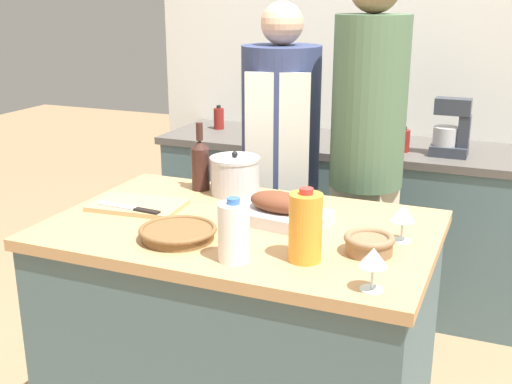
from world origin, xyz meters
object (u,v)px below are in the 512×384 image
(wine_bottle_green, at_px, (200,163))
(knife_chef, at_px, (130,208))
(roasting_pan, at_px, (279,211))
(person_cook_aproned, at_px, (280,164))
(milk_jug, at_px, (234,232))
(wine_glass_left, at_px, (403,214))
(wine_glass_right, at_px, (373,259))
(condiment_bottle_short, at_px, (403,140))
(stand_mixer, at_px, (451,132))
(mixing_bowl, at_px, (369,243))
(wicker_basket, at_px, (178,232))
(stock_pot, at_px, (235,175))
(juice_jug, at_px, (305,227))
(condiment_bottle_tall, at_px, (219,118))
(cutting_board, at_px, (138,205))
(person_cook_guest, at_px, (367,153))

(wine_bottle_green, bearing_deg, knife_chef, -105.16)
(roasting_pan, relative_size, person_cook_aproned, 0.22)
(milk_jug, distance_m, wine_glass_left, 0.56)
(wine_glass_left, relative_size, wine_glass_right, 1.00)
(knife_chef, xyz_separation_m, condiment_bottle_short, (0.73, 1.38, 0.03))
(roasting_pan, xyz_separation_m, person_cook_aproned, (-0.27, 0.75, -0.04))
(roasting_pan, xyz_separation_m, stand_mixer, (0.43, 1.27, 0.07))
(roasting_pan, xyz_separation_m, wine_glass_left, (0.43, -0.02, 0.05))
(knife_chef, bearing_deg, condiment_bottle_short, 62.08)
(mixing_bowl, height_order, milk_jug, milk_jug)
(mixing_bowl, bearing_deg, wicker_basket, -168.73)
(stock_pot, bearing_deg, person_cook_aproned, 89.27)
(juice_jug, xyz_separation_m, wine_bottle_green, (-0.62, 0.53, 0.00))
(roasting_pan, bearing_deg, condiment_bottle_tall, 122.82)
(knife_chef, height_order, condiment_bottle_tall, condiment_bottle_tall)
(milk_jug, bearing_deg, roasting_pan, 88.71)
(juice_jug, distance_m, wine_glass_left, 0.36)
(wine_bottle_green, bearing_deg, cutting_board, -110.58)
(wicker_basket, xyz_separation_m, condiment_bottle_tall, (-0.67, 1.69, 0.03))
(wine_glass_left, height_order, condiment_bottle_tall, condiment_bottle_tall)
(wine_glass_left, bearing_deg, milk_jug, -141.45)
(wine_bottle_green, xyz_separation_m, person_cook_aproned, (0.16, 0.50, -0.11))
(wine_bottle_green, height_order, wine_glass_left, wine_bottle_green)
(wine_glass_left, distance_m, person_cook_aproned, 1.04)
(wine_bottle_green, relative_size, wine_glass_left, 2.25)
(wicker_basket, xyz_separation_m, person_cook_guest, (0.39, 0.96, 0.09))
(wine_glass_left, bearing_deg, mixing_bowl, -117.94)
(milk_jug, xyz_separation_m, person_cook_guest, (0.15, 1.05, 0.02))
(wicker_basket, relative_size, condiment_bottle_short, 1.95)
(roasting_pan, height_order, juice_jug, juice_jug)
(knife_chef, distance_m, condiment_bottle_short, 1.57)
(wine_bottle_green, xyz_separation_m, condiment_bottle_short, (0.63, 1.02, -0.06))
(roasting_pan, xyz_separation_m, person_cook_guest, (0.15, 0.69, 0.07))
(milk_jug, height_order, person_cook_aproned, person_cook_aproned)
(mixing_bowl, xyz_separation_m, person_cook_guest, (-0.21, 0.84, 0.07))
(stand_mixer, height_order, person_cook_aproned, person_cook_aproned)
(mixing_bowl, distance_m, person_cook_aproned, 1.10)
(stock_pot, xyz_separation_m, stand_mixer, (0.71, 1.02, 0.03))
(wicker_basket, xyz_separation_m, wine_glass_right, (0.67, -0.13, 0.07))
(condiment_bottle_short, xyz_separation_m, person_cook_aproned, (-0.48, -0.52, -0.05))
(cutting_board, height_order, juice_jug, juice_jug)
(cutting_board, height_order, milk_jug, milk_jug)
(juice_jug, height_order, condiment_bottle_short, juice_jug)
(person_cook_aproned, bearing_deg, condiment_bottle_tall, 118.98)
(stock_pot, distance_m, milk_jug, 0.67)
(cutting_board, height_order, person_cook_aproned, person_cook_aproned)
(stock_pot, bearing_deg, juice_jug, -48.49)
(juice_jug, bearing_deg, roasting_pan, 123.79)
(stock_pot, xyz_separation_m, milk_jug, (0.27, -0.61, 0.02))
(person_cook_aproned, bearing_deg, stock_pot, -105.52)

